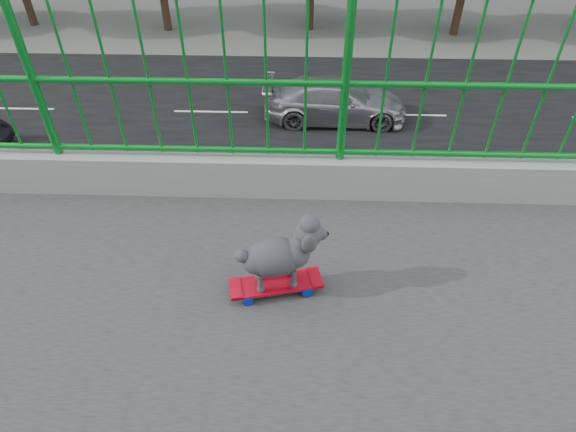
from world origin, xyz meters
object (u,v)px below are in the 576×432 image
at_px(skateboard, 276,285).
at_px(car_5, 345,290).
at_px(poodle, 280,254).
at_px(car_6, 195,201).
at_px(car_3, 335,100).
at_px(car_1, 170,199).

distance_m(skateboard, car_5, 8.52).
distance_m(poodle, car_6, 11.36).
xyz_separation_m(car_3, car_5, (9.60, -0.17, -0.07)).
xyz_separation_m(car_3, car_6, (6.40, -4.30, -0.08)).
bearing_deg(car_6, skateboard, 18.40).
bearing_deg(skateboard, car_6, -174.29).
bearing_deg(car_5, car_3, 178.96).
xyz_separation_m(poodle, car_1, (-8.78, -3.65, -6.52)).
height_order(poodle, car_1, poodle).
height_order(skateboard, poodle, poodle).
xyz_separation_m(skateboard, car_1, (-8.78, -3.62, -6.27)).
xyz_separation_m(poodle, car_3, (-15.18, 1.35, -6.50)).
bearing_deg(poodle, car_1, -170.10).
relative_size(car_1, car_5, 1.08).
bearing_deg(car_5, car_1, -123.54).
xyz_separation_m(car_5, car_6, (-3.20, -4.12, -0.01)).
relative_size(skateboard, car_1, 0.12).
distance_m(car_1, car_3, 8.12).
height_order(car_3, car_6, car_3).
relative_size(car_3, car_5, 1.25).
bearing_deg(car_5, car_6, -127.80).
relative_size(skateboard, car_6, 0.11).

